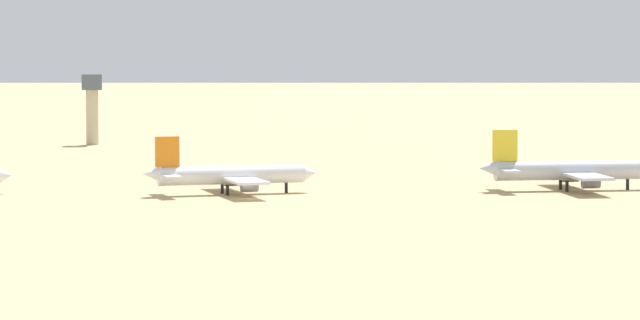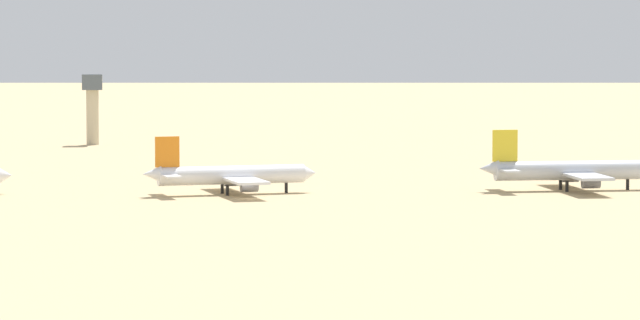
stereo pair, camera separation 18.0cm
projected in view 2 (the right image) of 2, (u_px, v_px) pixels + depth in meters
ground at (249, 199)px, 308.80m from camera, size 4000.00×4000.00×0.00m
parked_jet_orange_2 at (230, 175)px, 316.17m from camera, size 32.25×27.51×10.69m
parked_jet_yellow_3 at (569, 171)px, 323.75m from camera, size 34.37×28.82×11.37m
control_tower at (92, 102)px, 454.28m from camera, size 5.20×5.20×18.28m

